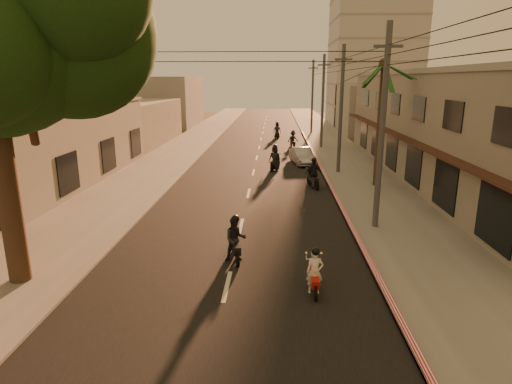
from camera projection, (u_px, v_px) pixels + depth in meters
The scene contains 20 objects.
ground at pixel (219, 319), 12.27m from camera, with size 160.00×160.00×0.00m, color #383023.
road at pixel (253, 172), 31.59m from camera, with size 10.00×140.00×0.02m, color black.
sidewalk_right at pixel (356, 173), 31.26m from camera, with size 5.00×140.00×0.12m, color slate.
sidewalk_left at pixel (153, 171), 31.89m from camera, with size 5.00×140.00×0.12m, color slate.
curb_stripe at pixel (331, 189), 26.52m from camera, with size 0.20×60.00×0.20m, color red.
shophouse_row at pixel (463, 127), 28.14m from camera, with size 8.80×34.20×7.30m.
left_building at pixel (17, 149), 25.71m from camera, with size 8.20×24.20×5.20m.
distant_tower at pixel (375, 27), 62.12m from camera, with size 12.10×12.10×28.00m.
palm_tree at pixel (383, 71), 25.57m from camera, with size 5.00×5.00×8.20m.
utility_poles at pixel (342, 81), 29.66m from camera, with size 1.20×48.26×9.00m.
filler_right at pixel (373, 109), 54.39m from camera, with size 8.00×14.00×6.00m, color gray.
filler_left_near at pixel (128, 123), 45.13m from camera, with size 8.00×14.00×4.40m, color gray.
filler_left_far at pixel (168, 102), 62.19m from camera, with size 8.00×14.00×7.00m, color gray.
scooter_red at pixel (315, 273), 13.64m from camera, with size 0.60×1.60×1.56m.
scooter_mid_a at pixel (235, 240), 16.07m from camera, with size 1.09×1.82×1.81m.
scooter_mid_b at pixel (313, 174), 26.86m from camera, with size 1.31×1.96×1.97m.
scooter_far_a at pixel (275, 159), 32.10m from camera, with size 1.27×1.93×1.98m.
scooter_far_b at pixel (293, 140), 42.86m from camera, with size 1.31×1.77×1.76m.
parked_car at pixel (302, 156), 34.62m from camera, with size 2.08×4.16×1.31m, color #9C9EA4.
scooter_far_c at pixel (277, 131), 49.56m from camera, with size 0.97×1.95×1.92m.
Camera 1 is at (1.52, -10.87, 6.67)m, focal length 30.00 mm.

